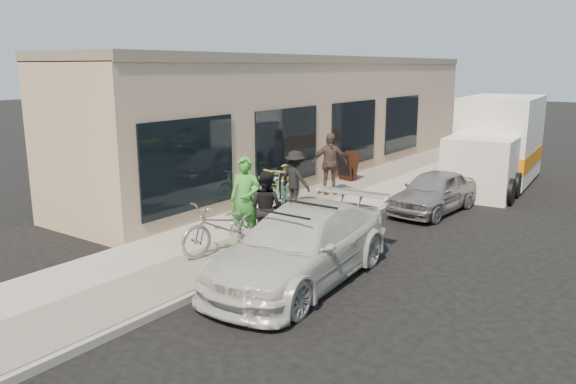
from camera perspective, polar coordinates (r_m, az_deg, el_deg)
The scene contains 17 objects.
ground at distance 11.75m, azimuth 2.40°, elevation -6.66°, with size 120.00×120.00×0.00m, color black.
sidewalk at distance 15.18m, azimuth 2.30°, elevation -1.89°, with size 3.00×34.00×0.15m, color #A09C90.
curb at distance 14.42m, azimuth 7.46°, elevation -2.81°, with size 0.12×34.00×0.13m, color gray.
storefront at distance 20.72m, azimuth 2.45°, elevation 7.77°, with size 3.60×20.00×4.22m.
bike_rack at distance 15.49m, azimuth -0.56°, elevation 0.61°, with size 0.25×0.56×0.83m.
sandwich_board at distance 18.83m, azimuth 6.03°, elevation 2.66°, with size 0.68×0.68×0.95m.
sedan_white at distance 10.31m, azimuth 1.30°, elevation -5.48°, with size 2.19×4.76×1.39m.
sedan_silver at distance 15.69m, azimuth 14.59°, elevation 0.03°, with size 1.33×3.32×1.13m, color gray.
moving_truck at distance 19.96m, azimuth 20.41°, elevation 4.38°, with size 2.67×6.04×2.89m.
tandem_bike at distance 11.55m, azimuth -6.48°, elevation -3.50°, with size 0.71×2.04×1.07m, color #ADADAF.
woman_rider at distance 12.01m, azimuth -4.34°, elevation -0.83°, with size 0.69×0.45×1.88m, color green.
man_standing at distance 11.93m, azimuth -2.28°, elevation -1.62°, with size 0.77×0.60×1.59m, color black.
cruiser_bike_a at distance 15.09m, azimuth -1.31°, elevation 0.21°, with size 0.45×1.60×0.96m, color #9AE5DA.
cruiser_bike_b at distance 15.64m, azimuth -1.38°, elevation 0.41°, with size 0.55×1.59×0.83m, color #9AE5DA.
cruiser_bike_c at distance 15.61m, azimuth -0.96°, elevation 0.78°, with size 0.49×1.74×1.05m, color gold.
bystander_a at distance 15.11m, azimuth 0.76°, elevation 1.33°, with size 0.99×0.57×1.54m, color black.
bystander_b at distance 16.72m, azimuth 4.23°, elevation 2.91°, with size 1.07×0.45×1.82m, color #4E3D38.
Camera 1 is at (6.05, -9.29, 3.89)m, focal length 35.00 mm.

